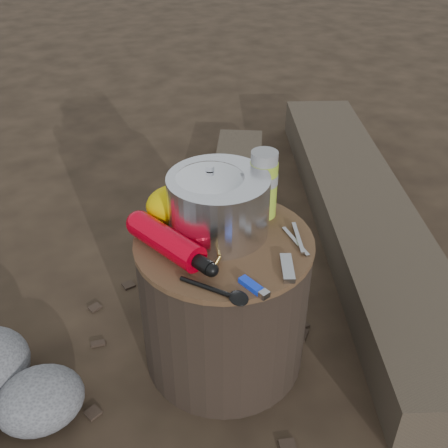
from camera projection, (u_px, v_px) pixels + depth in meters
name	position (u px, v px, depth m)	size (l,w,h in m)	color
ground	(224.00, 354.00, 1.61)	(60.00, 60.00, 0.00)	#2D2218
stump	(224.00, 301.00, 1.49)	(0.47, 0.47, 0.43)	black
log_main	(361.00, 212.00, 2.12)	(0.34, 1.99, 0.17)	#393025
log_small	(235.00, 197.00, 2.28)	(0.22, 1.18, 0.10)	#393025
foil_windscreen	(219.00, 205.00, 1.36)	(0.26, 0.26, 0.16)	silver
camping_pot	(210.00, 201.00, 1.36)	(0.18, 0.18, 0.18)	silver
fuel_bottle	(167.00, 241.00, 1.31)	(0.07, 0.29, 0.07)	#C60015
thermos	(263.00, 185.00, 1.42)	(0.08, 0.08, 0.19)	#92B32B
travel_mug	(235.00, 190.00, 1.46)	(0.08, 0.08, 0.12)	black
stuff_sack	(174.00, 205.00, 1.42)	(0.15, 0.12, 0.10)	#D1B100
food_pouch	(192.00, 189.00, 1.45)	(0.11, 0.03, 0.14)	#13134A
lighter	(251.00, 285.00, 1.21)	(0.02, 0.08, 0.02)	#1234D7
multitool	(287.00, 268.00, 1.26)	(0.03, 0.10, 0.01)	#A6A6AB
pot_grabber	(295.00, 240.00, 1.36)	(0.03, 0.13, 0.01)	#A6A6AB
spork	(208.00, 287.00, 1.20)	(0.04, 0.17, 0.01)	black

